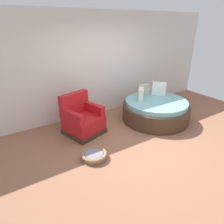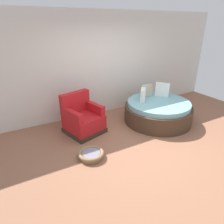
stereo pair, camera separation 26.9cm
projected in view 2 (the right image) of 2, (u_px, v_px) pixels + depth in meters
The scene contains 5 objects.
ground_plane at pixel (142, 144), 4.40m from camera, with size 8.00×8.00×0.02m, color #936047.
back_wall at pixel (100, 65), 5.49m from camera, with size 8.00×0.12×2.75m, color silver.
round_daybed at pixel (158, 111), 5.34m from camera, with size 1.77×1.77×0.92m.
red_armchair at pixel (83, 119), 4.79m from camera, with size 0.99×0.99×0.94m.
pet_basket at pixel (91, 154), 3.93m from camera, with size 0.51×0.51×0.13m.
Camera 2 is at (-2.38, -2.94, 2.43)m, focal length 32.15 mm.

